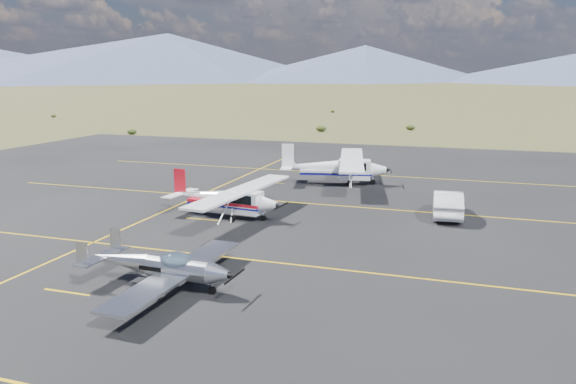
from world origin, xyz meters
The scene contains 6 objects.
ground centered at (0.00, 0.00, 0.00)m, with size 1600.00×1600.00×0.00m, color #383D1C.
apron centered at (0.00, 7.00, 0.00)m, with size 72.00×72.00×0.02m, color black.
aircraft_low_wing centered at (0.14, -1.95, 0.84)m, with size 5.79×8.08×1.76m.
aircraft_cessna centered at (-2.06, 8.48, 1.11)m, with size 5.96×9.89×2.50m.
aircraft_plain centered at (1.54, 19.64, 1.28)m, with size 7.17×11.37×2.87m.
sedan centered at (9.69, 12.41, 0.75)m, with size 1.56×4.46×1.47m, color silver.
Camera 1 is at (10.78, -19.32, 7.88)m, focal length 35.00 mm.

